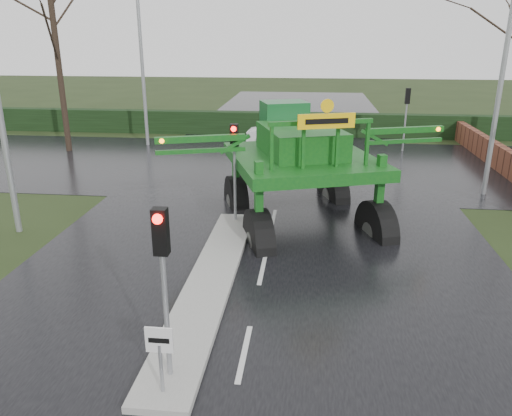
# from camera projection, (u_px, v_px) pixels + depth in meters

# --- Properties ---
(ground) EXTENTS (140.00, 140.00, 0.00)m
(ground) POSITION_uv_depth(u_px,v_px,m) (244.00, 354.00, 10.43)
(ground) COLOR black
(ground) RESTS_ON ground
(road_main) EXTENTS (14.00, 80.00, 0.02)m
(road_main) POSITION_uv_depth(u_px,v_px,m) (277.00, 202.00, 19.81)
(road_main) COLOR black
(road_main) RESTS_ON ground
(road_cross) EXTENTS (80.00, 12.00, 0.02)m
(road_cross) POSITION_uv_depth(u_px,v_px,m) (285.00, 165.00, 25.45)
(road_cross) COLOR black
(road_cross) RESTS_ON ground
(median_island) EXTENTS (1.20, 10.00, 0.16)m
(median_island) POSITION_uv_depth(u_px,v_px,m) (211.00, 281.00, 13.35)
(median_island) COLOR gray
(median_island) RESTS_ON ground
(hedge_row) EXTENTS (44.00, 0.90, 1.50)m
(hedge_row) POSITION_uv_depth(u_px,v_px,m) (292.00, 124.00, 32.71)
(hedge_row) COLOR black
(hedge_row) RESTS_ON ground
(brick_wall) EXTENTS (0.40, 20.00, 1.20)m
(brick_wall) POSITION_uv_depth(u_px,v_px,m) (502.00, 159.00, 24.17)
(brick_wall) COLOR #592D1E
(brick_wall) RESTS_ON ground
(keep_left_sign) EXTENTS (0.50, 0.07, 1.35)m
(keep_left_sign) POSITION_uv_depth(u_px,v_px,m) (160.00, 349.00, 8.81)
(keep_left_sign) COLOR gray
(keep_left_sign) RESTS_ON ground
(traffic_signal_near) EXTENTS (0.26, 0.33, 3.52)m
(traffic_signal_near) POSITION_uv_depth(u_px,v_px,m) (162.00, 259.00, 8.76)
(traffic_signal_near) COLOR gray
(traffic_signal_near) RESTS_ON ground
(traffic_signal_mid) EXTENTS (0.26, 0.33, 3.52)m
(traffic_signal_mid) POSITION_uv_depth(u_px,v_px,m) (234.00, 152.00, 16.74)
(traffic_signal_mid) COLOR gray
(traffic_signal_mid) RESTS_ON ground
(traffic_signal_far) EXTENTS (0.26, 0.33, 3.52)m
(traffic_signal_far) POSITION_uv_depth(u_px,v_px,m) (407.00, 105.00, 27.69)
(traffic_signal_far) COLOR gray
(traffic_signal_far) RESTS_ON ground
(street_light_right) EXTENTS (3.85, 0.30, 10.00)m
(street_light_right) POSITION_uv_depth(u_px,v_px,m) (499.00, 44.00, 18.88)
(street_light_right) COLOR gray
(street_light_right) RESTS_ON ground
(street_light_left_far) EXTENTS (3.85, 0.30, 10.00)m
(street_light_left_far) POSITION_uv_depth(u_px,v_px,m) (146.00, 40.00, 28.07)
(street_light_left_far) COLOR gray
(street_light_left_far) RESTS_ON ground
(tree_left_far) EXTENTS (7.70, 7.70, 13.26)m
(tree_left_far) POSITION_uv_depth(u_px,v_px,m) (53.00, 18.00, 26.25)
(tree_left_far) COLOR black
(tree_left_far) RESTS_ON ground
(crop_sprayer) EXTENTS (9.64, 7.45, 5.65)m
(crop_sprayer) POSITION_uv_depth(u_px,v_px,m) (257.00, 160.00, 15.31)
(crop_sprayer) COLOR black
(crop_sprayer) RESTS_ON ground
(white_sedan) EXTENTS (4.46, 1.82, 1.44)m
(white_sedan) POSITION_uv_depth(u_px,v_px,m) (285.00, 148.00, 29.24)
(white_sedan) COLOR white
(white_sedan) RESTS_ON ground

